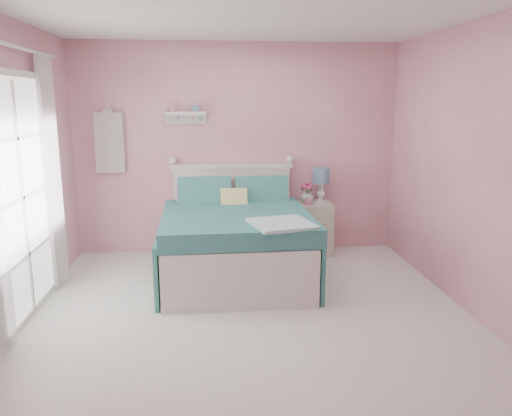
{
  "coord_description": "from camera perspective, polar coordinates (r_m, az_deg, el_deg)",
  "views": [
    {
      "loc": [
        -0.32,
        -4.0,
        1.91
      ],
      "look_at": [
        0.14,
        1.2,
        0.77
      ],
      "focal_mm": 35.0,
      "sensor_mm": 36.0,
      "label": 1
    }
  ],
  "objects": [
    {
      "name": "hanging_dress",
      "position": [
        6.32,
        -16.43,
        7.16
      ],
      "size": [
        0.34,
        0.03,
        0.72
      ],
      "primitive_type": "cube",
      "color": "white",
      "rests_on": "room_shell"
    },
    {
      "name": "floor",
      "position": [
        4.44,
        -0.49,
        -13.21
      ],
      "size": [
        4.5,
        4.5,
        0.0
      ],
      "primitive_type": "plane",
      "color": "silver",
      "rests_on": "ground"
    },
    {
      "name": "teacup",
      "position": [
        6.12,
        5.99,
        0.71
      ],
      "size": [
        0.1,
        0.1,
        0.08
      ],
      "primitive_type": "imported",
      "rotation": [
        0.0,
        0.0,
        -0.07
      ],
      "color": "#CA8794",
      "rests_on": "nightstand"
    },
    {
      "name": "nightstand",
      "position": [
        6.33,
        6.51,
        -2.27
      ],
      "size": [
        0.45,
        0.45,
        0.65
      ],
      "color": "beige",
      "rests_on": "floor"
    },
    {
      "name": "room_shell",
      "position": [
        4.02,
        -0.53,
        7.61
      ],
      "size": [
        4.5,
        4.5,
        4.5
      ],
      "color": "#BD7880",
      "rests_on": "floor"
    },
    {
      "name": "roses",
      "position": [
        6.22,
        5.84,
        2.49
      ],
      "size": [
        0.14,
        0.11,
        0.12
      ],
      "color": "#D6497D",
      "rests_on": "vase"
    },
    {
      "name": "wall_shelf",
      "position": [
        6.2,
        -8.07,
        10.54
      ],
      "size": [
        0.5,
        0.15,
        0.25
      ],
      "color": "silver",
      "rests_on": "room_shell"
    },
    {
      "name": "vase",
      "position": [
        6.25,
        5.83,
        1.4
      ],
      "size": [
        0.2,
        0.2,
        0.17
      ],
      "primitive_type": "imported",
      "rotation": [
        0.0,
        0.0,
        -0.23
      ],
      "color": "silver",
      "rests_on": "nightstand"
    },
    {
      "name": "bed",
      "position": [
        5.49,
        -2.34,
        -3.78
      ],
      "size": [
        1.59,
        1.97,
        1.13
      ],
      "rotation": [
        0.0,
        0.0,
        0.03
      ],
      "color": "silver",
      "rests_on": "floor"
    },
    {
      "name": "french_door",
      "position": [
        4.77,
        -25.25,
        1.0
      ],
      "size": [
        0.04,
        1.32,
        2.16
      ],
      "color": "silver",
      "rests_on": "floor"
    },
    {
      "name": "curtain_far",
      "position": [
        5.43,
        -22.22,
        3.64
      ],
      "size": [
        0.04,
        0.4,
        2.32
      ],
      "primitive_type": "cube",
      "color": "white",
      "rests_on": "floor"
    },
    {
      "name": "table_lamp",
      "position": [
        6.3,
        7.45,
        3.4
      ],
      "size": [
        0.21,
        0.21,
        0.43
      ],
      "color": "white",
      "rests_on": "nightstand"
    }
  ]
}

